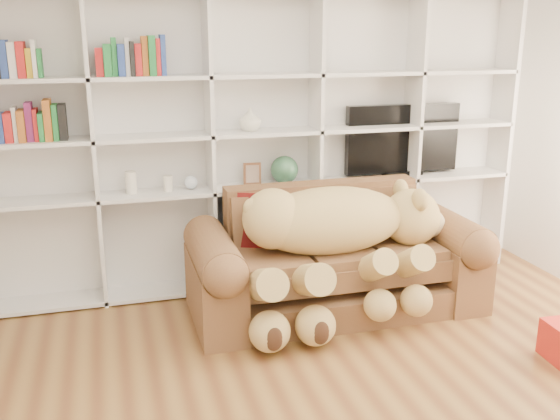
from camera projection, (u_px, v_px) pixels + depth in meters
name	position (u px, v px, depth m)	size (l,w,h in m)	color
wall_back	(258.00, 123.00, 5.18)	(5.00, 0.02, 2.70)	white
bookshelf	(233.00, 132.00, 5.01)	(4.43, 0.35, 2.40)	silver
sofa	(334.00, 265.00, 4.80)	(2.20, 0.95, 0.93)	brown
teddy_bear	(336.00, 236.00, 4.53)	(1.69, 0.92, 0.98)	tan
throw_pillow	(267.00, 222.00, 4.72)	(0.44, 0.14, 0.44)	#5E1210
tv	(402.00, 140.00, 5.43)	(1.04, 0.18, 0.61)	black
picture_frame	(252.00, 174.00, 5.08)	(0.14, 0.03, 0.18)	brown
green_vase	(284.00, 170.00, 5.15)	(0.23, 0.23, 0.23)	#326143
figurine_tall	(131.00, 183.00, 4.83)	(0.09, 0.09, 0.17)	silver
figurine_short	(168.00, 183.00, 4.92)	(0.07, 0.07, 0.12)	silver
snow_globe	(191.00, 182.00, 4.96)	(0.11, 0.11, 0.11)	silver
shelf_vase	(250.00, 119.00, 4.96)	(0.18, 0.18, 0.18)	beige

